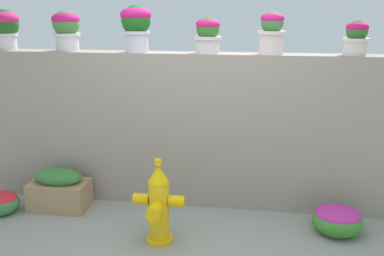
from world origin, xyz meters
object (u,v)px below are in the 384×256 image
at_px(potted_plant_0, 4,25).
at_px(fire_hydrant, 159,205).
at_px(potted_plant_3, 208,33).
at_px(flower_bush_left, 338,219).
at_px(potted_plant_5, 357,36).
at_px(planter_box, 59,189).
at_px(potted_plant_1, 66,27).
at_px(potted_plant_4, 272,30).
at_px(potted_plant_2, 136,24).
at_px(flower_bush_right, 1,202).

bearing_deg(potted_plant_0, fire_hydrant, -26.03).
bearing_deg(potted_plant_3, fire_hydrant, -110.88).
bearing_deg(potted_plant_3, flower_bush_left, -20.07).
height_order(potted_plant_5, planter_box, potted_plant_5).
distance_m(potted_plant_1, potted_plant_3, 1.52).
xyz_separation_m(potted_plant_0, planter_box, (0.67, -0.40, -1.69)).
height_order(potted_plant_4, potted_plant_5, potted_plant_4).
bearing_deg(potted_plant_4, potted_plant_5, 3.51).
xyz_separation_m(potted_plant_2, potted_plant_5, (2.16, 0.04, -0.11)).
xyz_separation_m(potted_plant_3, potted_plant_5, (1.43, 0.05, -0.02)).
bearing_deg(flower_bush_right, flower_bush_left, 1.56).
bearing_deg(flower_bush_right, planter_box, 20.79).
relative_size(potted_plant_0, potted_plant_1, 1.03).
relative_size(potted_plant_1, fire_hydrant, 0.52).
xyz_separation_m(potted_plant_0, potted_plant_3, (2.21, -0.04, -0.06)).
bearing_deg(potted_plant_5, potted_plant_0, -179.98).
bearing_deg(fire_hydrant, potted_plant_0, 153.97).
height_order(potted_plant_2, fire_hydrant, potted_plant_2).
bearing_deg(fire_hydrant, potted_plant_4, 42.18).
distance_m(potted_plant_0, fire_hydrant, 2.59).
height_order(potted_plant_1, flower_bush_right, potted_plant_1).
bearing_deg(potted_plant_5, planter_box, -172.21).
height_order(fire_hydrant, flower_bush_left, fire_hydrant).
xyz_separation_m(potted_plant_2, fire_hydrant, (0.40, -0.88, -1.56)).
bearing_deg(potted_plant_0, potted_plant_4, -0.97).
bearing_deg(potted_plant_1, potted_plant_0, -178.17).
height_order(potted_plant_4, fire_hydrant, potted_plant_4).
bearing_deg(potted_plant_5, flower_bush_left, -102.30).
distance_m(potted_plant_4, potted_plant_5, 0.81).
bearing_deg(flower_bush_right, potted_plant_1, 47.53).
distance_m(potted_plant_4, fire_hydrant, 1.99).
distance_m(fire_hydrant, flower_bush_right, 1.81).
xyz_separation_m(potted_plant_4, fire_hydrant, (-0.96, -0.87, -1.51)).
height_order(potted_plant_1, potted_plant_2, potted_plant_2).
height_order(potted_plant_2, planter_box, potted_plant_2).
distance_m(potted_plant_1, potted_plant_4, 2.14).
bearing_deg(flower_bush_right, potted_plant_2, 23.10).
bearing_deg(potted_plant_4, flower_bush_right, -168.21).
bearing_deg(flower_bush_left, fire_hydrant, -166.59).
xyz_separation_m(potted_plant_4, flower_bush_left, (0.69, -0.48, -1.73)).
bearing_deg(potted_plant_1, potted_plant_4, -1.88).
bearing_deg(potted_plant_4, flower_bush_left, -34.73).
relative_size(potted_plant_0, flower_bush_right, 1.12).
relative_size(potted_plant_0, planter_box, 0.70).
distance_m(potted_plant_0, potted_plant_4, 2.84).
height_order(flower_bush_left, planter_box, planter_box).
distance_m(potted_plant_2, flower_bush_right, 2.33).
bearing_deg(potted_plant_2, potted_plant_1, 175.80).
bearing_deg(potted_plant_3, potted_plant_2, 179.26).
bearing_deg(potted_plant_3, potted_plant_1, 177.47).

